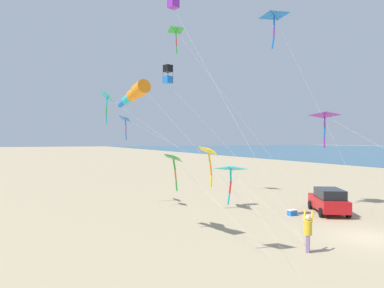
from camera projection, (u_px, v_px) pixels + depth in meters
ground_plane at (367, 238)px, 19.02m from camera, size 600.00×600.00×0.00m
parked_car at (329, 201)px, 25.29m from camera, size 3.75×4.65×1.85m
cooler_box at (292, 213)px, 24.61m from camera, size 0.62×0.42×0.42m
person_adult_flyer at (308, 230)px, 16.54m from camera, size 0.70×0.69×1.97m
kite_delta_red_high_left at (209, 151)px, 26.96m from camera, size 1.64×12.54×5.03m
kite_box_green_low_center at (168, 74)px, 26.70m from camera, size 6.54×7.86×11.24m
kite_delta_yellow_midlevel at (126, 119)px, 27.52m from camera, size 12.32×7.87×7.43m
kite_delta_blue_topmost at (176, 31)px, 35.08m from camera, size 7.31×12.96×16.99m
kite_delta_long_streamer_right at (108, 96)px, 29.20m from camera, size 10.22×10.71×9.66m
kite_delta_rainbow_low_near at (325, 115)px, 28.79m from camera, size 2.82×15.02×7.89m
kite_delta_teal_far_right at (231, 169)px, 16.67m from camera, size 1.48×4.98×4.23m
kite_windsock_black_fish_shape at (135, 93)px, 19.05m from camera, size 6.27×8.19×8.63m
kite_delta_long_streamer_left at (174, 158)px, 20.88m from camera, size 2.61×7.68×4.65m
kite_delta_white_trailing at (274, 16)px, 27.75m from camera, size 4.55×7.31×15.80m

